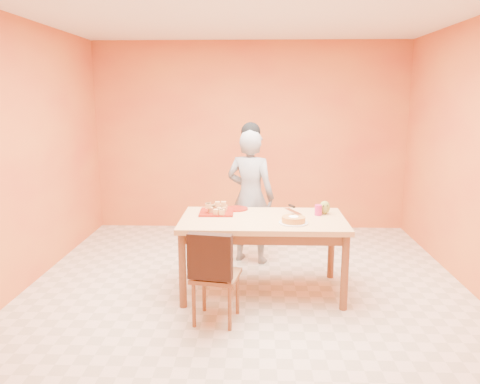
{
  "coord_description": "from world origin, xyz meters",
  "views": [
    {
      "loc": [
        0.09,
        -4.29,
        1.93
      ],
      "look_at": [
        -0.07,
        0.3,
        0.98
      ],
      "focal_mm": 35.0,
      "sensor_mm": 36.0,
      "label": 1
    }
  ],
  "objects_px": {
    "pastry_platter": "(217,212)",
    "red_dinner_plate": "(236,209)",
    "sponge_cake": "(293,220)",
    "person": "(250,197)",
    "egg_ornament": "(325,208)",
    "dining_table": "(263,227)",
    "magenta_glass": "(318,210)",
    "checker_tin": "(320,209)",
    "dining_chair": "(216,274)"
  },
  "relations": [
    {
      "from": "pastry_platter",
      "to": "red_dinner_plate",
      "type": "xyz_separation_m",
      "value": [
        0.19,
        0.16,
        -0.0
      ]
    },
    {
      "from": "red_dinner_plate",
      "to": "sponge_cake",
      "type": "height_order",
      "value": "sponge_cake"
    },
    {
      "from": "person",
      "to": "egg_ornament",
      "type": "distance_m",
      "value": 1.03
    },
    {
      "from": "dining_table",
      "to": "pastry_platter",
      "type": "xyz_separation_m",
      "value": [
        -0.47,
        0.18,
        0.1
      ]
    },
    {
      "from": "dining_table",
      "to": "egg_ornament",
      "type": "height_order",
      "value": "egg_ornament"
    },
    {
      "from": "dining_table",
      "to": "magenta_glass",
      "type": "xyz_separation_m",
      "value": [
        0.55,
        0.13,
        0.15
      ]
    },
    {
      "from": "sponge_cake",
      "to": "magenta_glass",
      "type": "distance_m",
      "value": 0.42
    },
    {
      "from": "sponge_cake",
      "to": "magenta_glass",
      "type": "relative_size",
      "value": 2.12
    },
    {
      "from": "egg_ornament",
      "to": "checker_tin",
      "type": "xyz_separation_m",
      "value": [
        -0.03,
        0.17,
        -0.05
      ]
    },
    {
      "from": "dining_chair",
      "to": "red_dinner_plate",
      "type": "relative_size",
      "value": 3.45
    },
    {
      "from": "person",
      "to": "egg_ornament",
      "type": "relative_size",
      "value": 11.64
    },
    {
      "from": "checker_tin",
      "to": "sponge_cake",
      "type": "bearing_deg",
      "value": -120.36
    },
    {
      "from": "sponge_cake",
      "to": "person",
      "type": "bearing_deg",
      "value": 111.3
    },
    {
      "from": "dining_chair",
      "to": "egg_ornament",
      "type": "distance_m",
      "value": 1.39
    },
    {
      "from": "red_dinner_plate",
      "to": "person",
      "type": "bearing_deg",
      "value": 75.38
    },
    {
      "from": "dining_chair",
      "to": "magenta_glass",
      "type": "xyz_separation_m",
      "value": [
        0.96,
        0.79,
        0.38
      ]
    },
    {
      "from": "person",
      "to": "sponge_cake",
      "type": "xyz_separation_m",
      "value": [
        0.42,
        -1.07,
        0.02
      ]
    },
    {
      "from": "dining_table",
      "to": "egg_ornament",
      "type": "relative_size",
      "value": 11.92
    },
    {
      "from": "dining_table",
      "to": "person",
      "type": "height_order",
      "value": "person"
    },
    {
      "from": "pastry_platter",
      "to": "red_dinner_plate",
      "type": "relative_size",
      "value": 1.39
    },
    {
      "from": "sponge_cake",
      "to": "egg_ornament",
      "type": "relative_size",
      "value": 1.64
    },
    {
      "from": "pastry_platter",
      "to": "magenta_glass",
      "type": "relative_size",
      "value": 3.27
    },
    {
      "from": "checker_tin",
      "to": "pastry_platter",
      "type": "bearing_deg",
      "value": -171.06
    },
    {
      "from": "person",
      "to": "pastry_platter",
      "type": "relative_size",
      "value": 4.59
    },
    {
      "from": "person",
      "to": "dining_table",
      "type": "bearing_deg",
      "value": 118.19
    },
    {
      "from": "person",
      "to": "red_dinner_plate",
      "type": "height_order",
      "value": "person"
    },
    {
      "from": "dining_table",
      "to": "magenta_glass",
      "type": "relative_size",
      "value": 15.39
    },
    {
      "from": "dining_chair",
      "to": "red_dinner_plate",
      "type": "xyz_separation_m",
      "value": [
        0.13,
        1.01,
        0.33
      ]
    },
    {
      "from": "dining_table",
      "to": "checker_tin",
      "type": "relative_size",
      "value": 16.65
    },
    {
      "from": "sponge_cake",
      "to": "magenta_glass",
      "type": "bearing_deg",
      "value": 49.65
    },
    {
      "from": "person",
      "to": "sponge_cake",
      "type": "distance_m",
      "value": 1.15
    },
    {
      "from": "dining_chair",
      "to": "checker_tin",
      "type": "distance_m",
      "value": 1.46
    },
    {
      "from": "person",
      "to": "magenta_glass",
      "type": "bearing_deg",
      "value": 152.03
    },
    {
      "from": "checker_tin",
      "to": "person",
      "type": "bearing_deg",
      "value": 143.83
    },
    {
      "from": "red_dinner_plate",
      "to": "egg_ornament",
      "type": "bearing_deg",
      "value": -10.34
    },
    {
      "from": "person",
      "to": "checker_tin",
      "type": "relative_size",
      "value": 16.26
    },
    {
      "from": "sponge_cake",
      "to": "checker_tin",
      "type": "bearing_deg",
      "value": 59.64
    },
    {
      "from": "pastry_platter",
      "to": "sponge_cake",
      "type": "xyz_separation_m",
      "value": [
        0.75,
        -0.37,
        0.03
      ]
    },
    {
      "from": "pastry_platter",
      "to": "checker_tin",
      "type": "xyz_separation_m",
      "value": [
        1.06,
        0.17,
        0.0
      ]
    },
    {
      "from": "magenta_glass",
      "to": "red_dinner_plate",
      "type": "bearing_deg",
      "value": 165.56
    },
    {
      "from": "red_dinner_plate",
      "to": "magenta_glass",
      "type": "bearing_deg",
      "value": -14.44
    },
    {
      "from": "dining_chair",
      "to": "egg_ornament",
      "type": "bearing_deg",
      "value": 48.88
    },
    {
      "from": "dining_table",
      "to": "checker_tin",
      "type": "bearing_deg",
      "value": 30.44
    },
    {
      "from": "checker_tin",
      "to": "red_dinner_plate",
      "type": "bearing_deg",
      "value": -179.8
    },
    {
      "from": "pastry_platter",
      "to": "red_dinner_plate",
      "type": "height_order",
      "value": "pastry_platter"
    },
    {
      "from": "dining_chair",
      "to": "red_dinner_plate",
      "type": "height_order",
      "value": "dining_chair"
    },
    {
      "from": "dining_table",
      "to": "checker_tin",
      "type": "distance_m",
      "value": 0.7
    },
    {
      "from": "person",
      "to": "egg_ornament",
      "type": "height_order",
      "value": "person"
    },
    {
      "from": "red_dinner_plate",
      "to": "sponge_cake",
      "type": "distance_m",
      "value": 0.77
    },
    {
      "from": "dining_chair",
      "to": "red_dinner_plate",
      "type": "bearing_deg",
      "value": 92.08
    }
  ]
}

